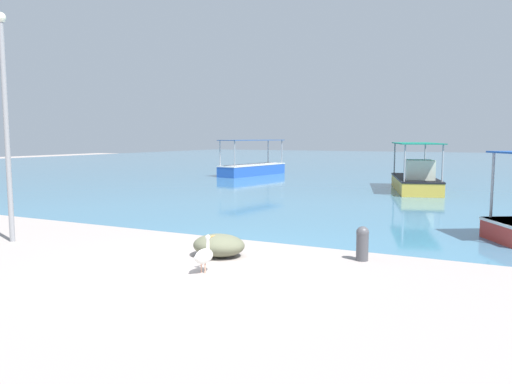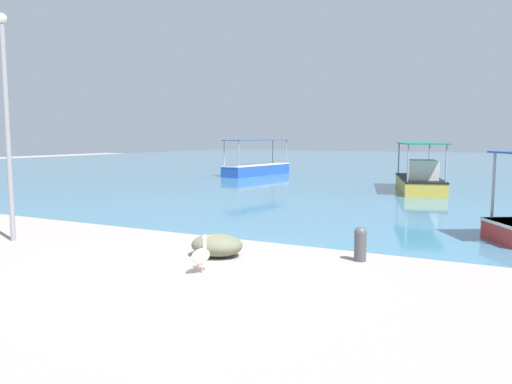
% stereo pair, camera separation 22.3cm
% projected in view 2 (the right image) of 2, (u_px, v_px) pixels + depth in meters
% --- Properties ---
extents(ground, '(120.00, 120.00, 0.00)m').
position_uv_depth(ground, '(195.00, 265.00, 11.34)').
color(ground, '#A29690').
extents(harbor_water, '(110.00, 90.00, 0.00)m').
position_uv_depth(harbor_water, '(444.00, 164.00, 53.87)').
color(harbor_water, teal).
rests_on(harbor_water, ground).
extents(fishing_boat_far_right, '(3.66, 6.76, 2.59)m').
position_uv_depth(fishing_boat_far_right, '(420.00, 179.00, 26.72)').
color(fishing_boat_far_right, gold).
rests_on(fishing_boat_far_right, harbor_water).
extents(fishing_boat_near_right, '(2.75, 6.86, 2.69)m').
position_uv_depth(fishing_boat_near_right, '(257.00, 168.00, 38.20)').
color(fishing_boat_near_right, blue).
rests_on(fishing_boat_near_right, harbor_water).
extents(pelican, '(0.31, 0.80, 0.80)m').
position_uv_depth(pelican, '(201.00, 255.00, 10.71)').
color(pelican, '#E0997A').
rests_on(pelican, ground).
extents(lamp_post, '(0.28, 0.28, 6.21)m').
position_uv_depth(lamp_post, '(7.00, 116.00, 13.65)').
color(lamp_post, gray).
rests_on(lamp_post, ground).
extents(mooring_bollard, '(0.30, 0.30, 0.82)m').
position_uv_depth(mooring_bollard, '(360.00, 243.00, 11.69)').
color(mooring_bollard, '#47474C').
rests_on(mooring_bollard, ground).
extents(net_pile, '(1.31, 1.11, 0.54)m').
position_uv_depth(net_pile, '(217.00, 245.00, 12.20)').
color(net_pile, '#60634B').
rests_on(net_pile, ground).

